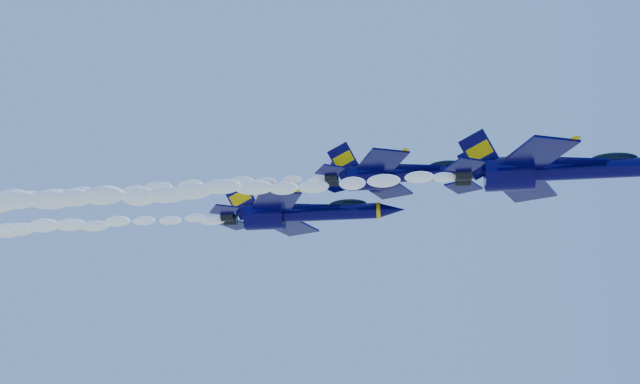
# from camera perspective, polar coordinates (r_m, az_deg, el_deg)

# --- Properties ---
(jet_lead) EXTENTS (16.92, 13.88, 6.29)m
(jet_lead) POSITION_cam_1_polar(r_m,az_deg,el_deg) (62.33, 16.35, 1.50)
(jet_lead) COLOR #050139
(smoke_trail_jet_lead) EXTENTS (48.98, 2.16, 1.94)m
(smoke_trail_jet_lead) POSITION_cam_1_polar(r_m,az_deg,el_deg) (65.12, -12.33, -0.19)
(smoke_trail_jet_lead) COLOR white
(jet_second) EXTENTS (15.48, 12.70, 5.75)m
(jet_second) POSITION_cam_1_polar(r_m,az_deg,el_deg) (70.83, 5.82, 1.28)
(jet_second) COLOR #050139
(smoke_trail_jet_second) EXTENTS (48.98, 1.97, 1.78)m
(smoke_trail_jet_second) POSITION_cam_1_polar(r_m,az_deg,el_deg) (77.88, -17.68, -0.16)
(smoke_trail_jet_second) COLOR white
(jet_third) EXTENTS (17.53, 14.38, 6.51)m
(jet_third) POSITION_cam_1_polar(r_m,az_deg,el_deg) (76.45, -1.37, -1.51)
(jet_third) COLOR #050139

